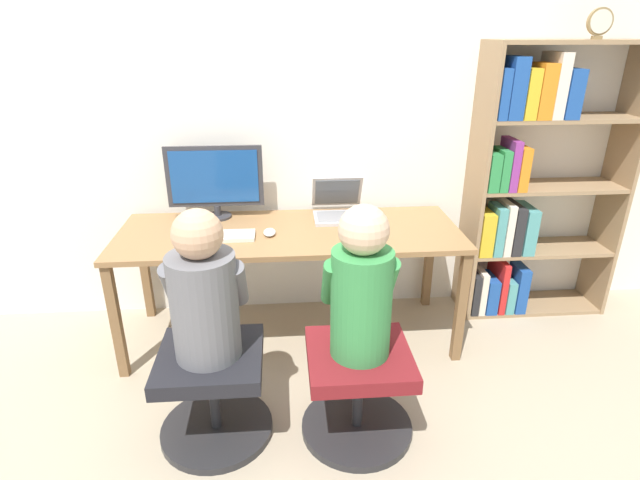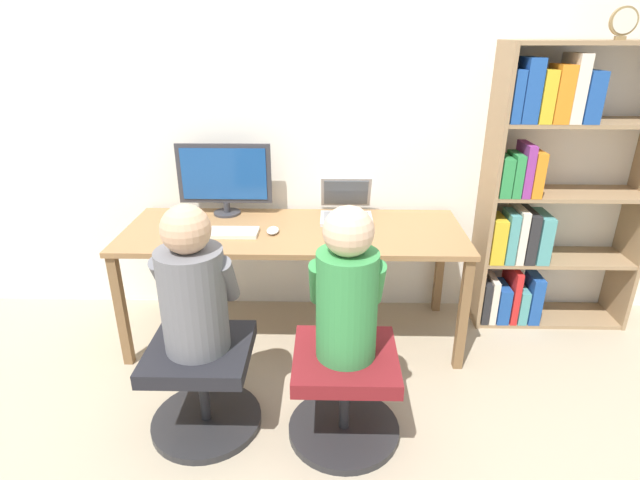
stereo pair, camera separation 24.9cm
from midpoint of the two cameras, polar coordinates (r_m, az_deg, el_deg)
The scene contains 13 objects.
ground_plane at distance 2.91m, azimuth -5.51°, elevation -14.67°, with size 14.00×14.00×0.00m, color tan.
wall_back at distance 3.12m, azimuth -6.30°, elevation 14.15°, with size 10.00×0.05×2.60m.
desk at distance 2.89m, azimuth -5.92°, elevation -0.13°, with size 1.95×0.71×0.71m.
desktop_monitor at distance 3.07m, azimuth -14.23°, elevation 6.61°, with size 0.57×0.17×0.44m.
laptop at distance 3.06m, azimuth -0.16°, elevation 3.55°, with size 0.31×0.34×0.23m.
keyboard at distance 2.82m, azimuth -14.10°, elevation 0.40°, with size 0.41×0.14×0.03m.
computer_mouse_by_keyboard at distance 2.82m, azimuth -8.32°, elevation 0.84°, with size 0.07×0.11×0.03m.
office_chair_left at distance 2.45m, azimuth -15.09°, elevation -16.20°, with size 0.52×0.52×0.45m.
office_chair_right at distance 2.39m, azimuth 1.27°, elevation -16.57°, with size 0.52×0.52×0.45m.
person_at_monitor at distance 2.19m, azimuth -16.40°, elevation -5.90°, with size 0.35×0.31×0.67m.
person_at_laptop at distance 2.10m, azimuth 1.38°, elevation -5.61°, with size 0.32×0.30×0.69m.
bookshelf at distance 3.32m, azimuth 20.54°, elevation 5.56°, with size 0.95×0.32×1.72m.
desk_clock at distance 3.23m, azimuth 27.34°, elevation 21.22°, with size 0.14×0.03×0.16m.
Camera 1 is at (-0.04, -2.30, 1.77)m, focal length 28.00 mm.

